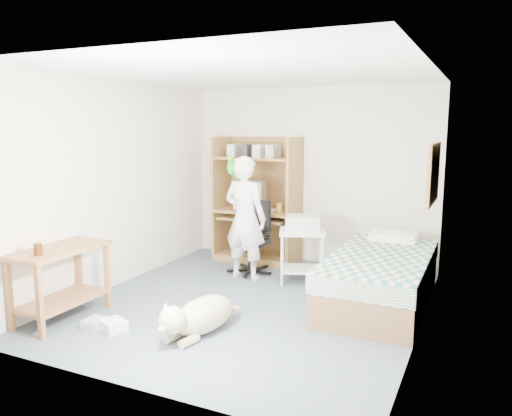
% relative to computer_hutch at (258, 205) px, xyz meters
% --- Properties ---
extents(floor, '(4.00, 4.00, 0.00)m').
position_rel_computer_hutch_xyz_m(floor, '(0.70, -1.74, -0.82)').
color(floor, '#4C5A68').
rests_on(floor, ground).
extents(wall_back, '(3.60, 0.02, 2.50)m').
position_rel_computer_hutch_xyz_m(wall_back, '(0.70, 0.26, 0.43)').
color(wall_back, silver).
rests_on(wall_back, floor).
extents(wall_right, '(0.02, 4.00, 2.50)m').
position_rel_computer_hutch_xyz_m(wall_right, '(2.50, -1.74, 0.43)').
color(wall_right, silver).
rests_on(wall_right, floor).
extents(wall_left, '(0.02, 4.00, 2.50)m').
position_rel_computer_hutch_xyz_m(wall_left, '(-1.10, -1.74, 0.43)').
color(wall_left, silver).
rests_on(wall_left, floor).
extents(ceiling, '(3.60, 4.00, 0.02)m').
position_rel_computer_hutch_xyz_m(ceiling, '(0.70, -1.74, 1.68)').
color(ceiling, white).
rests_on(ceiling, wall_back).
extents(computer_hutch, '(1.20, 0.63, 1.80)m').
position_rel_computer_hutch_xyz_m(computer_hutch, '(0.00, 0.00, 0.00)').
color(computer_hutch, brown).
rests_on(computer_hutch, floor).
extents(bed, '(1.02, 2.02, 0.66)m').
position_rel_computer_hutch_xyz_m(bed, '(2.00, -1.12, -0.53)').
color(bed, brown).
rests_on(bed, floor).
extents(side_desk, '(0.50, 1.00, 0.75)m').
position_rel_computer_hutch_xyz_m(side_desk, '(-0.85, -2.94, -0.33)').
color(side_desk, brown).
rests_on(side_desk, floor).
extents(corkboard, '(0.04, 0.94, 0.66)m').
position_rel_computer_hutch_xyz_m(corkboard, '(2.47, -0.84, 0.63)').
color(corkboard, '#A17F48').
rests_on(corkboard, wall_right).
extents(office_chair, '(0.54, 0.54, 0.96)m').
position_rel_computer_hutch_xyz_m(office_chair, '(0.19, -0.61, -0.48)').
color(office_chair, black).
rests_on(office_chair, floor).
extents(person, '(0.62, 0.44, 1.59)m').
position_rel_computer_hutch_xyz_m(person, '(0.24, -0.91, -0.03)').
color(person, silver).
rests_on(person, floor).
extents(parrot, '(0.12, 0.20, 0.32)m').
position_rel_computer_hutch_xyz_m(parrot, '(0.04, -0.90, 0.63)').
color(parrot, '#1E9816').
rests_on(parrot, person).
extents(dog, '(0.49, 1.11, 0.42)m').
position_rel_computer_hutch_xyz_m(dog, '(0.61, -2.66, -0.64)').
color(dog, tan).
rests_on(dog, floor).
extents(printer_cart, '(0.68, 0.62, 0.67)m').
position_rel_computer_hutch_xyz_m(printer_cart, '(0.95, -0.73, -0.38)').
color(printer_cart, silver).
rests_on(printer_cart, floor).
extents(printer, '(0.51, 0.45, 0.18)m').
position_rel_computer_hutch_xyz_m(printer, '(0.95, -0.73, -0.06)').
color(printer, '#B6B6B0').
rests_on(printer, printer_cart).
extents(crt_monitor, '(0.48, 0.50, 0.39)m').
position_rel_computer_hutch_xyz_m(crt_monitor, '(-0.12, 0.01, 0.15)').
color(crt_monitor, beige).
rests_on(crt_monitor, computer_hutch).
extents(keyboard, '(0.45, 0.17, 0.03)m').
position_rel_computer_hutch_xyz_m(keyboard, '(-0.03, -0.16, -0.15)').
color(keyboard, beige).
rests_on(keyboard, computer_hutch).
extents(pencil_cup, '(0.08, 0.08, 0.12)m').
position_rel_computer_hutch_xyz_m(pencil_cup, '(0.37, -0.09, -0.00)').
color(pencil_cup, gold).
rests_on(pencil_cup, computer_hutch).
extents(drink_glass, '(0.08, 0.08, 0.12)m').
position_rel_computer_hutch_xyz_m(drink_glass, '(-0.80, -3.23, -0.01)').
color(drink_glass, '#3C1C09').
rests_on(drink_glass, side_desk).
extents(floor_box_a, '(0.31, 0.28, 0.10)m').
position_rel_computer_hutch_xyz_m(floor_box_a, '(-0.19, -2.95, -0.77)').
color(floor_box_a, silver).
rests_on(floor_box_a, floor).
extents(floor_box_b, '(0.19, 0.23, 0.08)m').
position_rel_computer_hutch_xyz_m(floor_box_b, '(-0.41, -2.95, -0.78)').
color(floor_box_b, '#AAAAA5').
rests_on(floor_box_b, floor).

